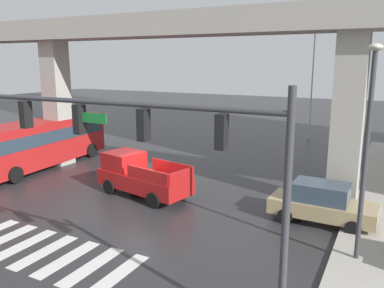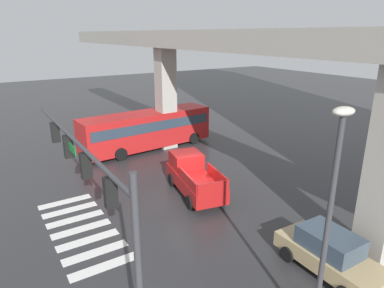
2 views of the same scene
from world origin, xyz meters
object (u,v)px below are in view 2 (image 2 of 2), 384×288
(pickup_truck, at_px, (193,176))
(street_lamp_near_corner, at_px, (331,204))
(city_bus, at_px, (147,128))
(traffic_signal_mast, at_px, (88,179))
(sedan_tan, at_px, (330,253))

(pickup_truck, distance_m, street_lamp_near_corner, 11.35)
(pickup_truck, distance_m, city_bus, 8.87)
(pickup_truck, xyz_separation_m, traffic_signal_mast, (5.61, -7.44, 3.69))
(sedan_tan, height_order, street_lamp_near_corner, street_lamp_near_corner)
(street_lamp_near_corner, bearing_deg, pickup_truck, 167.62)
(city_bus, distance_m, sedan_tan, 17.64)
(pickup_truck, height_order, city_bus, city_bus)
(city_bus, relative_size, traffic_signal_mast, 1.01)
(pickup_truck, xyz_separation_m, sedan_tan, (8.86, 0.62, -0.14))
(pickup_truck, height_order, sedan_tan, pickup_truck)
(street_lamp_near_corner, bearing_deg, traffic_signal_mast, -133.73)
(pickup_truck, distance_m, sedan_tan, 8.88)
(street_lamp_near_corner, bearing_deg, sedan_tan, 119.51)
(pickup_truck, distance_m, traffic_signal_mast, 10.02)
(pickup_truck, relative_size, traffic_signal_mast, 0.49)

